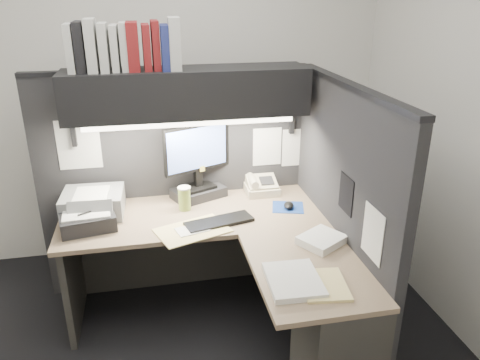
# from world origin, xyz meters

# --- Properties ---
(wall_back) EXTENTS (3.50, 0.04, 2.70)m
(wall_back) POSITION_xyz_m (0.00, 1.50, 1.35)
(wall_back) COLOR white
(wall_back) RESTS_ON floor
(partition_back) EXTENTS (1.90, 0.06, 1.60)m
(partition_back) POSITION_xyz_m (0.03, 0.93, 0.80)
(partition_back) COLOR black
(partition_back) RESTS_ON floor
(partition_right) EXTENTS (0.06, 1.50, 1.60)m
(partition_right) POSITION_xyz_m (0.98, 0.18, 0.80)
(partition_right) COLOR black
(partition_right) RESTS_ON floor
(desk) EXTENTS (1.70, 1.53, 0.73)m
(desk) POSITION_xyz_m (0.43, -0.00, 0.44)
(desk) COLOR #91715C
(desk) RESTS_ON floor
(overhead_shelf) EXTENTS (1.55, 0.34, 0.30)m
(overhead_shelf) POSITION_xyz_m (0.12, 0.75, 1.50)
(overhead_shelf) COLOR black
(overhead_shelf) RESTS_ON partition_back
(task_light_tube) EXTENTS (1.32, 0.04, 0.04)m
(task_light_tube) POSITION_xyz_m (0.12, 0.61, 1.33)
(task_light_tube) COLOR white
(task_light_tube) RESTS_ON overhead_shelf
(monitor) EXTENTS (0.47, 0.34, 0.54)m
(monitor) POSITION_xyz_m (0.18, 0.82, 0.94)
(monitor) COLOR black
(monitor) RESTS_ON desk
(keyboard) EXTENTS (0.46, 0.24, 0.02)m
(keyboard) POSITION_xyz_m (0.26, 0.39, 0.74)
(keyboard) COLOR black
(keyboard) RESTS_ON desk
(mousepad) EXTENTS (0.25, 0.24, 0.00)m
(mousepad) POSITION_xyz_m (0.76, 0.52, 0.73)
(mousepad) COLOR navy
(mousepad) RESTS_ON desk
(mouse) EXTENTS (0.10, 0.12, 0.04)m
(mouse) POSITION_xyz_m (0.76, 0.51, 0.75)
(mouse) COLOR black
(mouse) RESTS_ON mousepad
(telephone) EXTENTS (0.24, 0.25, 0.10)m
(telephone) POSITION_xyz_m (0.64, 0.82, 0.78)
(telephone) COLOR beige
(telephone) RESTS_ON desk
(coffee_cup) EXTENTS (0.10, 0.10, 0.15)m
(coffee_cup) POSITION_xyz_m (0.07, 0.64, 0.81)
(coffee_cup) COLOR #B3C54E
(coffee_cup) RESTS_ON desk
(printer) EXTENTS (0.40, 0.35, 0.15)m
(printer) POSITION_xyz_m (-0.53, 0.69, 0.81)
(printer) COLOR gray
(printer) RESTS_ON desk
(notebook_stack) EXTENTS (0.37, 0.33, 0.10)m
(notebook_stack) POSITION_xyz_m (-0.55, 0.50, 0.78)
(notebook_stack) COLOR black
(notebook_stack) RESTS_ON desk
(open_folder) EXTENTS (0.50, 0.40, 0.01)m
(open_folder) POSITION_xyz_m (0.08, 0.32, 0.73)
(open_folder) COLOR #E2CE7F
(open_folder) RESTS_ON desk
(paper_stack_a) EXTENTS (0.32, 0.30, 0.05)m
(paper_stack_a) POSITION_xyz_m (0.81, 0.02, 0.75)
(paper_stack_a) COLOR white
(paper_stack_a) RESTS_ON desk
(paper_stack_b) EXTENTS (0.28, 0.34, 0.03)m
(paper_stack_b) POSITION_xyz_m (0.52, -0.34, 0.75)
(paper_stack_b) COLOR white
(paper_stack_b) RESTS_ON desk
(manila_stack) EXTENTS (0.25, 0.31, 0.02)m
(manila_stack) POSITION_xyz_m (0.66, -0.39, 0.74)
(manila_stack) COLOR #E2CE7F
(manila_stack) RESTS_ON desk
(binder_row) EXTENTS (0.67, 0.24, 0.31)m
(binder_row) POSITION_xyz_m (-0.24, 0.75, 1.79)
(binder_row) COLOR #B6B7B3
(binder_row) RESTS_ON overhead_shelf
(pinned_papers) EXTENTS (1.76, 1.31, 0.51)m
(pinned_papers) POSITION_xyz_m (0.42, 0.56, 1.05)
(pinned_papers) COLOR white
(pinned_papers) RESTS_ON partition_back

